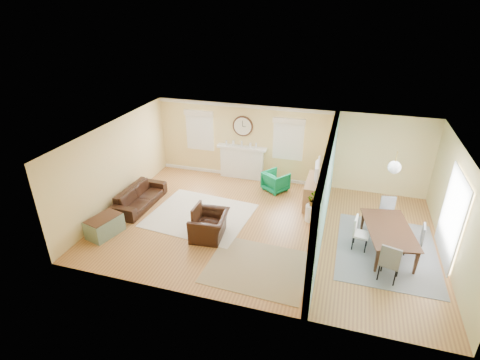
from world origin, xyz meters
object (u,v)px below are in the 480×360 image
green_chair (276,181)px  dining_table (389,240)px  eames_chair (210,226)px  credenza (313,192)px  sofa (140,197)px

green_chair → dining_table: dining_table is taller
eames_chair → credenza: 3.52m
eames_chair → dining_table: bearing=93.1°
sofa → credenza: (5.01, 1.64, 0.11)m
eames_chair → green_chair: 3.29m
green_chair → credenza: 1.38m
credenza → dining_table: (2.07, -1.90, -0.07)m
green_chair → credenza: credenza is taller
sofa → green_chair: 4.32m
credenza → dining_table: size_ratio=0.75×
eames_chair → green_chair: bearing=154.6°
eames_chair → sofa: bearing=-115.2°
dining_table → eames_chair: bearing=87.8°
green_chair → dining_table: bearing=178.6°
sofa → dining_table: bearing=-90.6°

